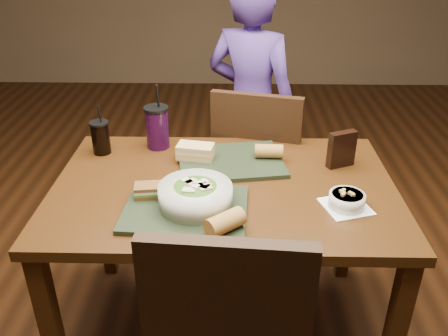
{
  "coord_description": "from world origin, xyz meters",
  "views": [
    {
      "loc": [
        0.03,
        -1.56,
        1.66
      ],
      "look_at": [
        0.0,
        0.0,
        0.82
      ],
      "focal_mm": 38.0,
      "sensor_mm": 36.0,
      "label": 1
    }
  ],
  "objects_px": {
    "chair_far": "(253,169)",
    "sandwich_far": "(195,151)",
    "chip_bag": "(342,149)",
    "tray_near": "(186,209)",
    "baguette_far": "(269,151)",
    "salad_bowl": "(195,194)",
    "dining_table": "(224,204)",
    "diner": "(251,107)",
    "baguette_near": "(225,222)",
    "sandwich_near": "(148,190)",
    "soup_bowl": "(347,200)",
    "cup_berry": "(157,127)",
    "cup_cola": "(101,137)",
    "tray_far": "(231,162)"
  },
  "relations": [
    {
      "from": "sandwich_near",
      "to": "cup_cola",
      "type": "height_order",
      "value": "cup_cola"
    },
    {
      "from": "baguette_far",
      "to": "salad_bowl",
      "type": "bearing_deg",
      "value": -126.72
    },
    {
      "from": "baguette_near",
      "to": "tray_near",
      "type": "bearing_deg",
      "value": 135.55
    },
    {
      "from": "soup_bowl",
      "to": "baguette_far",
      "type": "xyz_separation_m",
      "value": [
        -0.25,
        0.34,
        0.02
      ]
    },
    {
      "from": "baguette_near",
      "to": "tray_far",
      "type": "bearing_deg",
      "value": 88.41
    },
    {
      "from": "chair_far",
      "to": "diner",
      "type": "bearing_deg",
      "value": 90.63
    },
    {
      "from": "chair_far",
      "to": "chip_bag",
      "type": "distance_m",
      "value": 0.57
    },
    {
      "from": "dining_table",
      "to": "tray_near",
      "type": "height_order",
      "value": "tray_near"
    },
    {
      "from": "salad_bowl",
      "to": "sandwich_far",
      "type": "distance_m",
      "value": 0.36
    },
    {
      "from": "salad_bowl",
      "to": "baguette_far",
      "type": "distance_m",
      "value": 0.46
    },
    {
      "from": "dining_table",
      "to": "soup_bowl",
      "type": "relative_size",
      "value": 6.8
    },
    {
      "from": "cup_berry",
      "to": "soup_bowl",
      "type": "bearing_deg",
      "value": -33.02
    },
    {
      "from": "tray_far",
      "to": "baguette_near",
      "type": "distance_m",
      "value": 0.5
    },
    {
      "from": "soup_bowl",
      "to": "chair_far",
      "type": "bearing_deg",
      "value": 113.74
    },
    {
      "from": "sandwich_near",
      "to": "chip_bag",
      "type": "distance_m",
      "value": 0.79
    },
    {
      "from": "cup_cola",
      "to": "chip_bag",
      "type": "xyz_separation_m",
      "value": [
        1.0,
        -0.1,
        0.0
      ]
    },
    {
      "from": "chip_bag",
      "to": "tray_near",
      "type": "bearing_deg",
      "value": -173.3
    },
    {
      "from": "baguette_far",
      "to": "sandwich_near",
      "type": "bearing_deg",
      "value": -144.89
    },
    {
      "from": "dining_table",
      "to": "salad_bowl",
      "type": "distance_m",
      "value": 0.25
    },
    {
      "from": "soup_bowl",
      "to": "cup_berry",
      "type": "relative_size",
      "value": 0.66
    },
    {
      "from": "soup_bowl",
      "to": "baguette_far",
      "type": "distance_m",
      "value": 0.43
    },
    {
      "from": "diner",
      "to": "chair_far",
      "type": "bearing_deg",
      "value": 115.07
    },
    {
      "from": "soup_bowl",
      "to": "sandwich_far",
      "type": "xyz_separation_m",
      "value": [
        -0.55,
        0.33,
        0.02
      ]
    },
    {
      "from": "dining_table",
      "to": "sandwich_near",
      "type": "xyz_separation_m",
      "value": [
        -0.27,
        -0.12,
        0.13
      ]
    },
    {
      "from": "diner",
      "to": "sandwich_far",
      "type": "relative_size",
      "value": 8.87
    },
    {
      "from": "soup_bowl",
      "to": "baguette_near",
      "type": "xyz_separation_m",
      "value": [
        -0.42,
        -0.17,
        0.02
      ]
    },
    {
      "from": "baguette_far",
      "to": "cup_berry",
      "type": "xyz_separation_m",
      "value": [
        -0.48,
        0.13,
        0.05
      ]
    },
    {
      "from": "tray_near",
      "to": "baguette_near",
      "type": "relative_size",
      "value": 3.29
    },
    {
      "from": "soup_bowl",
      "to": "sandwich_near",
      "type": "height_order",
      "value": "sandwich_near"
    },
    {
      "from": "chair_far",
      "to": "sandwich_far",
      "type": "height_order",
      "value": "chair_far"
    },
    {
      "from": "tray_far",
      "to": "cup_cola",
      "type": "relative_size",
      "value": 1.91
    },
    {
      "from": "diner",
      "to": "salad_bowl",
      "type": "height_order",
      "value": "diner"
    },
    {
      "from": "sandwich_near",
      "to": "chip_bag",
      "type": "relative_size",
      "value": 0.69
    },
    {
      "from": "soup_bowl",
      "to": "baguette_near",
      "type": "distance_m",
      "value": 0.46
    },
    {
      "from": "salad_bowl",
      "to": "cup_berry",
      "type": "height_order",
      "value": "cup_berry"
    },
    {
      "from": "sandwich_near",
      "to": "baguette_near",
      "type": "height_order",
      "value": "baguette_near"
    },
    {
      "from": "soup_bowl",
      "to": "baguette_far",
      "type": "height_order",
      "value": "baguette_far"
    },
    {
      "from": "sandwich_far",
      "to": "tray_far",
      "type": "bearing_deg",
      "value": -5.21
    },
    {
      "from": "chair_far",
      "to": "sandwich_far",
      "type": "distance_m",
      "value": 0.5
    },
    {
      "from": "salad_bowl",
      "to": "baguette_far",
      "type": "xyz_separation_m",
      "value": [
        0.27,
        0.37,
        -0.01
      ]
    },
    {
      "from": "tray_far",
      "to": "sandwich_far",
      "type": "relative_size",
      "value": 2.63
    },
    {
      "from": "chair_far",
      "to": "sandwich_near",
      "type": "xyz_separation_m",
      "value": [
        -0.4,
        -0.64,
        0.26
      ]
    },
    {
      "from": "dining_table",
      "to": "baguette_far",
      "type": "height_order",
      "value": "baguette_far"
    },
    {
      "from": "sandwich_near",
      "to": "sandwich_far",
      "type": "distance_m",
      "value": 0.34
    },
    {
      "from": "sandwich_far",
      "to": "baguette_near",
      "type": "height_order",
      "value": "baguette_near"
    },
    {
      "from": "salad_bowl",
      "to": "baguette_far",
      "type": "height_order",
      "value": "salad_bowl"
    },
    {
      "from": "salad_bowl",
      "to": "cup_cola",
      "type": "distance_m",
      "value": 0.62
    },
    {
      "from": "salad_bowl",
      "to": "cup_cola",
      "type": "height_order",
      "value": "cup_cola"
    },
    {
      "from": "chair_far",
      "to": "tray_near",
      "type": "bearing_deg",
      "value": -110.27
    },
    {
      "from": "sandwich_near",
      "to": "cup_berry",
      "type": "relative_size",
      "value": 0.36
    }
  ]
}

